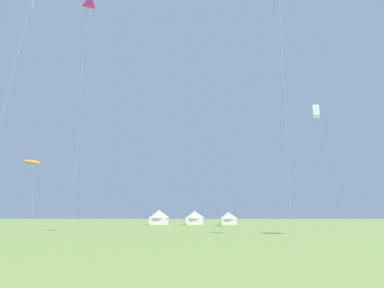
{
  "coord_description": "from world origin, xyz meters",
  "views": [
    {
      "loc": [
        0.62,
        -2.44,
        1.96
      ],
      "look_at": [
        0.0,
        32.0,
        10.23
      ],
      "focal_mm": 28.07,
      "sensor_mm": 36.0,
      "label": 1
    }
  ],
  "objects_px": {
    "kite_white_box": "(316,111)",
    "festival_tent_center": "(159,216)",
    "festival_tent_left": "(195,217)",
    "festival_tent_right": "(228,218)",
    "kite_magenta_delta": "(87,4)",
    "kite_orange_parafoil": "(32,162)"
  },
  "relations": [
    {
      "from": "kite_white_box",
      "to": "festival_tent_center",
      "type": "height_order",
      "value": "kite_white_box"
    },
    {
      "from": "kite_orange_parafoil",
      "to": "festival_tent_left",
      "type": "height_order",
      "value": "kite_orange_parafoil"
    },
    {
      "from": "kite_white_box",
      "to": "festival_tent_left",
      "type": "xyz_separation_m",
      "value": [
        -20.79,
        24.2,
        -17.41
      ]
    },
    {
      "from": "kite_orange_parafoil",
      "to": "festival_tent_left",
      "type": "relative_size",
      "value": 2.43
    },
    {
      "from": "festival_tent_center",
      "to": "festival_tent_left",
      "type": "relative_size",
      "value": 1.06
    },
    {
      "from": "festival_tent_center",
      "to": "festival_tent_right",
      "type": "bearing_deg",
      "value": 0.0
    },
    {
      "from": "kite_magenta_delta",
      "to": "kite_orange_parafoil",
      "type": "distance_m",
      "value": 28.84
    },
    {
      "from": "kite_orange_parafoil",
      "to": "kite_white_box",
      "type": "bearing_deg",
      "value": -3.33
    },
    {
      "from": "festival_tent_center",
      "to": "festival_tent_right",
      "type": "relative_size",
      "value": 1.16
    },
    {
      "from": "festival_tent_left",
      "to": "festival_tent_right",
      "type": "distance_m",
      "value": 7.9
    },
    {
      "from": "kite_magenta_delta",
      "to": "festival_tent_right",
      "type": "relative_size",
      "value": 8.89
    },
    {
      "from": "festival_tent_left",
      "to": "festival_tent_right",
      "type": "xyz_separation_m",
      "value": [
        7.9,
        -0.0,
        -0.15
      ]
    },
    {
      "from": "kite_magenta_delta",
      "to": "festival_tent_left",
      "type": "relative_size",
      "value": 8.12
    },
    {
      "from": "kite_white_box",
      "to": "festival_tent_center",
      "type": "relative_size",
      "value": 4.02
    },
    {
      "from": "kite_magenta_delta",
      "to": "kite_orange_parafoil",
      "type": "xyz_separation_m",
      "value": [
        -10.08,
        7.14,
        -26.06
      ]
    },
    {
      "from": "kite_magenta_delta",
      "to": "kite_white_box",
      "type": "xyz_separation_m",
      "value": [
        38.89,
        4.29,
        -18.06
      ]
    },
    {
      "from": "festival_tent_left",
      "to": "kite_magenta_delta",
      "type": "bearing_deg",
      "value": -122.43
    },
    {
      "from": "festival_tent_right",
      "to": "festival_tent_left",
      "type": "bearing_deg",
      "value": 180.0
    },
    {
      "from": "festival_tent_center",
      "to": "festival_tent_left",
      "type": "bearing_deg",
      "value": 0.0
    },
    {
      "from": "kite_magenta_delta",
      "to": "festival_tent_center",
      "type": "relative_size",
      "value": 7.67
    },
    {
      "from": "kite_magenta_delta",
      "to": "festival_tent_right",
      "type": "distance_m",
      "value": 52.51
    },
    {
      "from": "kite_white_box",
      "to": "festival_tent_left",
      "type": "bearing_deg",
      "value": 130.66
    }
  ]
}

